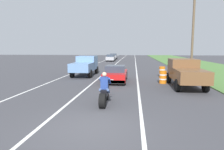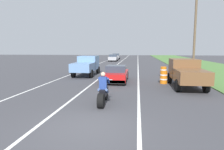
{
  "view_description": "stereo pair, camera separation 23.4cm",
  "coord_description": "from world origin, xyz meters",
  "px_view_note": "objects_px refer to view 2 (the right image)",
  "views": [
    {
      "loc": [
        1.47,
        -6.61,
        2.74
      ],
      "look_at": [
        0.03,
        6.55,
        1.0
      ],
      "focal_mm": 32.13,
      "sensor_mm": 36.0,
      "label": 1
    },
    {
      "loc": [
        1.7,
        -6.58,
        2.74
      ],
      "look_at": [
        0.03,
        6.55,
        1.0
      ],
      "focal_mm": 32.13,
      "sensor_mm": 36.0,
      "label": 2
    }
  ],
  "objects_px": {
    "pickup_truck_left_lane_light_blue": "(86,65)",
    "distant_car_far_ahead": "(113,58)",
    "sports_car_red": "(116,74)",
    "construction_barrel_nearest": "(164,77)",
    "construction_barrel_mid": "(163,72)",
    "motorcycle_with_rider": "(103,93)",
    "pickup_truck_right_shoulder_brown": "(186,72)",
    "distant_car_further_ahead": "(116,56)"
  },
  "relations": [
    {
      "from": "motorcycle_with_rider",
      "to": "construction_barrel_nearest",
      "type": "bearing_deg",
      "value": 60.46
    },
    {
      "from": "distant_car_further_ahead",
      "to": "pickup_truck_right_shoulder_brown",
      "type": "bearing_deg",
      "value": -76.42
    },
    {
      "from": "motorcycle_with_rider",
      "to": "distant_car_far_ahead",
      "type": "distance_m",
      "value": 34.7
    },
    {
      "from": "motorcycle_with_rider",
      "to": "sports_car_red",
      "type": "distance_m",
      "value": 7.05
    },
    {
      "from": "distant_car_further_ahead",
      "to": "motorcycle_with_rider",
      "type": "bearing_deg",
      "value": -84.71
    },
    {
      "from": "motorcycle_with_rider",
      "to": "construction_barrel_nearest",
      "type": "height_order",
      "value": "motorcycle_with_rider"
    },
    {
      "from": "pickup_truck_right_shoulder_brown",
      "to": "distant_car_further_ahead",
      "type": "distance_m",
      "value": 38.58
    },
    {
      "from": "construction_barrel_mid",
      "to": "distant_car_further_ahead",
      "type": "xyz_separation_m",
      "value": [
        -8.14,
        32.21,
        0.27
      ]
    },
    {
      "from": "sports_car_red",
      "to": "distant_car_far_ahead",
      "type": "relative_size",
      "value": 1.08
    },
    {
      "from": "pickup_truck_left_lane_light_blue",
      "to": "distant_car_far_ahead",
      "type": "distance_m",
      "value": 23.99
    },
    {
      "from": "pickup_truck_right_shoulder_brown",
      "to": "construction_barrel_nearest",
      "type": "bearing_deg",
      "value": 134.81
    },
    {
      "from": "sports_car_red",
      "to": "construction_barrel_mid",
      "type": "height_order",
      "value": "sports_car_red"
    },
    {
      "from": "motorcycle_with_rider",
      "to": "sports_car_red",
      "type": "xyz_separation_m",
      "value": [
        -0.1,
        7.05,
        0.04
      ]
    },
    {
      "from": "pickup_truck_right_shoulder_brown",
      "to": "distant_car_far_ahead",
      "type": "relative_size",
      "value": 1.2
    },
    {
      "from": "distant_car_far_ahead",
      "to": "motorcycle_with_rider",
      "type": "bearing_deg",
      "value": -83.88
    },
    {
      "from": "pickup_truck_right_shoulder_brown",
      "to": "distant_car_further_ahead",
      "type": "relative_size",
      "value": 1.2
    },
    {
      "from": "motorcycle_with_rider",
      "to": "pickup_truck_right_shoulder_brown",
      "type": "distance_m",
      "value": 7.29
    },
    {
      "from": "construction_barrel_mid",
      "to": "sports_car_red",
      "type": "bearing_deg",
      "value": -141.37
    },
    {
      "from": "pickup_truck_right_shoulder_brown",
      "to": "distant_car_far_ahead",
      "type": "bearing_deg",
      "value": 106.71
    },
    {
      "from": "motorcycle_with_rider",
      "to": "construction_barrel_nearest",
      "type": "xyz_separation_m",
      "value": [
        3.72,
        6.57,
        -0.09
      ]
    },
    {
      "from": "pickup_truck_left_lane_light_blue",
      "to": "distant_car_further_ahead",
      "type": "distance_m",
      "value": 32.17
    },
    {
      "from": "motorcycle_with_rider",
      "to": "pickup_truck_left_lane_light_blue",
      "type": "bearing_deg",
      "value": 108.7
    },
    {
      "from": "motorcycle_with_rider",
      "to": "construction_barrel_nearest",
      "type": "distance_m",
      "value": 7.55
    },
    {
      "from": "motorcycle_with_rider",
      "to": "distant_car_far_ahead",
      "type": "relative_size",
      "value": 0.55
    },
    {
      "from": "pickup_truck_right_shoulder_brown",
      "to": "construction_barrel_nearest",
      "type": "xyz_separation_m",
      "value": [
        -1.38,
        1.39,
        -0.6
      ]
    },
    {
      "from": "sports_car_red",
      "to": "distant_car_far_ahead",
      "type": "height_order",
      "value": "distant_car_far_ahead"
    },
    {
      "from": "pickup_truck_right_shoulder_brown",
      "to": "pickup_truck_left_lane_light_blue",
      "type": "bearing_deg",
      "value": 148.37
    },
    {
      "from": "construction_barrel_mid",
      "to": "motorcycle_with_rider",
      "type": "bearing_deg",
      "value": -111.79
    },
    {
      "from": "sports_car_red",
      "to": "construction_barrel_nearest",
      "type": "bearing_deg",
      "value": -7.09
    },
    {
      "from": "sports_car_red",
      "to": "distant_car_far_ahead",
      "type": "xyz_separation_m",
      "value": [
        -3.6,
        27.46,
        0.14
      ]
    },
    {
      "from": "pickup_truck_left_lane_light_blue",
      "to": "distant_car_further_ahead",
      "type": "xyz_separation_m",
      "value": [
        -0.39,
        32.16,
        -0.33
      ]
    },
    {
      "from": "pickup_truck_left_lane_light_blue",
      "to": "pickup_truck_right_shoulder_brown",
      "type": "height_order",
      "value": "same"
    },
    {
      "from": "pickup_truck_right_shoulder_brown",
      "to": "sports_car_red",
      "type": "bearing_deg",
      "value": 160.27
    },
    {
      "from": "construction_barrel_mid",
      "to": "distant_car_far_ahead",
      "type": "height_order",
      "value": "distant_car_far_ahead"
    },
    {
      "from": "sports_car_red",
      "to": "distant_car_further_ahead",
      "type": "height_order",
      "value": "distant_car_further_ahead"
    },
    {
      "from": "sports_car_red",
      "to": "motorcycle_with_rider",
      "type": "bearing_deg",
      "value": -89.21
    },
    {
      "from": "motorcycle_with_rider",
      "to": "distant_car_further_ahead",
      "type": "relative_size",
      "value": 0.55
    },
    {
      "from": "distant_car_far_ahead",
      "to": "sports_car_red",
      "type": "bearing_deg",
      "value": -82.53
    },
    {
      "from": "motorcycle_with_rider",
      "to": "distant_car_further_ahead",
      "type": "distance_m",
      "value": 42.86
    },
    {
      "from": "motorcycle_with_rider",
      "to": "pickup_truck_right_shoulder_brown",
      "type": "relative_size",
      "value": 0.46
    },
    {
      "from": "pickup_truck_left_lane_light_blue",
      "to": "pickup_truck_right_shoulder_brown",
      "type": "relative_size",
      "value": 1.0
    },
    {
      "from": "pickup_truck_right_shoulder_brown",
      "to": "distant_car_further_ahead",
      "type": "height_order",
      "value": "pickup_truck_right_shoulder_brown"
    }
  ]
}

